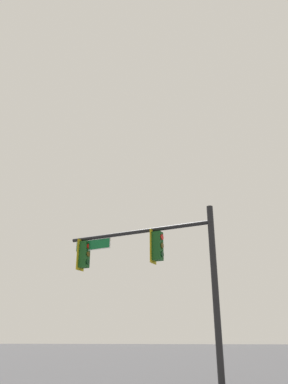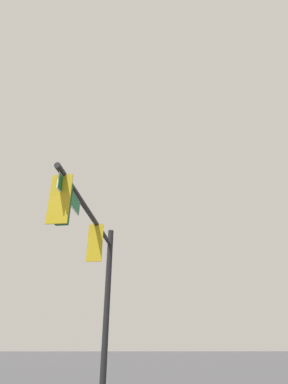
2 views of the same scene
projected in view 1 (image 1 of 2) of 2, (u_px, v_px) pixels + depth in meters
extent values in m
cylinder|color=black|center=(215.00, 289.00, 12.75)|extent=(0.23, 0.23, 6.01)
cylinder|color=black|center=(136.00, 232.00, 14.90)|extent=(6.07, 1.08, 0.15)
cube|color=gold|center=(153.00, 247.00, 14.35)|extent=(0.11, 0.52, 1.30)
cube|color=#144719|center=(157.00, 246.00, 14.27)|extent=(0.40, 0.37, 1.10)
cylinder|color=#144719|center=(157.00, 231.00, 14.50)|extent=(0.04, 0.04, 0.12)
cylinder|color=red|center=(162.00, 237.00, 14.31)|extent=(0.06, 0.22, 0.22)
cylinder|color=#392D05|center=(162.00, 246.00, 14.19)|extent=(0.06, 0.22, 0.22)
cylinder|color=black|center=(162.00, 254.00, 14.07)|extent=(0.06, 0.22, 0.22)
cube|color=gold|center=(81.00, 255.00, 15.74)|extent=(0.11, 0.52, 1.30)
cube|color=#144719|center=(84.00, 255.00, 15.66)|extent=(0.40, 0.37, 1.10)
cylinder|color=#144719|center=(85.00, 240.00, 15.89)|extent=(0.04, 0.04, 0.12)
cylinder|color=red|center=(89.00, 246.00, 15.70)|extent=(0.06, 0.22, 0.22)
cylinder|color=#392D05|center=(88.00, 254.00, 15.58)|extent=(0.06, 0.22, 0.22)
cylinder|color=black|center=(88.00, 262.00, 15.45)|extent=(0.06, 0.22, 0.22)
cube|color=#0F602D|center=(93.00, 245.00, 15.63)|extent=(1.62, 0.29, 0.39)
cube|color=white|center=(93.00, 245.00, 15.63)|extent=(1.68, 0.28, 0.45)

